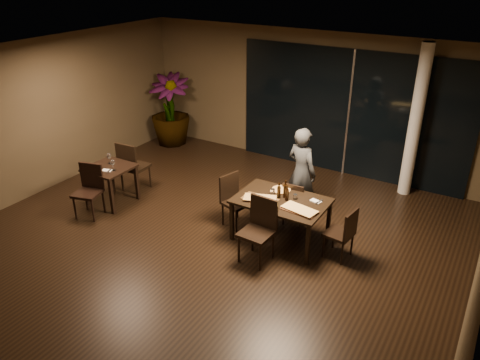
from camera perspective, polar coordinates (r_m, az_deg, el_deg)
name	(u,v)px	position (r m, az deg, el deg)	size (l,w,h in m)	color
ground	(205,244)	(7.96, -4.28, -7.76)	(8.00, 8.00, 0.00)	black
wall_back	(308,99)	(10.60, 8.25, 9.71)	(8.00, 0.10, 3.00)	#453925
wall_left	(32,119)	(10.03, -24.06, 6.78)	(0.10, 8.00, 3.00)	#453925
ceiling	(198,63)	(6.78, -5.13, 14.03)	(8.00, 8.00, 0.04)	silver
window_panel	(349,114)	(10.23, 13.17, 7.83)	(5.00, 0.06, 2.70)	black
column	(415,122)	(9.59, 20.59, 6.59)	(0.24, 0.24, 3.00)	silver
main_table	(281,204)	(7.76, 5.04, -2.90)	(1.50, 1.00, 0.75)	black
side_table	(110,173)	(9.28, -15.57, 0.84)	(0.80, 0.80, 0.75)	black
chair_main_far	(294,202)	(8.29, 6.64, -2.62)	(0.41, 0.41, 0.84)	black
chair_main_near	(260,226)	(7.31, 2.40, -5.65)	(0.50, 0.50, 1.03)	black
chair_main_left	(234,197)	(8.26, -0.79, -2.11)	(0.54, 0.54, 0.94)	black
chair_main_right	(344,231)	(7.52, 12.52, -6.14)	(0.46, 0.46, 0.88)	black
chair_side_far	(132,164)	(9.64, -13.08, 1.88)	(0.52, 0.52, 1.06)	black
chair_side_near	(89,187)	(9.00, -17.88, -0.84)	(0.56, 0.56, 0.98)	black
diner	(301,172)	(8.53, 7.50, 0.97)	(0.57, 0.38, 1.68)	#2D3033
potted_plant	(170,110)	(11.94, -8.53, 8.46)	(0.97, 0.97, 1.77)	#194517
pizza_board_left	(260,199)	(7.71, 2.46, -2.34)	(0.58, 0.29, 0.01)	#4E3319
pizza_board_right	(299,210)	(7.43, 7.26, -3.70)	(0.57, 0.28, 0.01)	#422515
oblong_pizza_left	(260,198)	(7.70, 2.46, -2.23)	(0.52, 0.24, 0.02)	maroon
oblong_pizza_right	(299,209)	(7.42, 7.26, -3.58)	(0.54, 0.25, 0.02)	#680E09
round_pizza	(281,190)	(8.03, 5.03, -1.21)	(0.32, 0.32, 0.01)	#B23813
bottle_a	(279,190)	(7.72, 4.76, -1.27)	(0.06, 0.06, 0.27)	black
bottle_b	(287,193)	(7.66, 5.75, -1.58)	(0.06, 0.06, 0.27)	black
bottle_c	(285,189)	(7.74, 5.54, -1.09)	(0.07, 0.07, 0.31)	black
tumbler_left	(272,192)	(7.87, 3.98, -1.43)	(0.08, 0.08, 0.10)	white
tumbler_right	(295,197)	(7.76, 6.75, -2.02)	(0.07, 0.07, 0.08)	white
napkin_near	(308,211)	(7.43, 8.29, -3.77)	(0.18, 0.10, 0.01)	silver
napkin_far	(316,201)	(7.74, 9.22, -2.57)	(0.18, 0.10, 0.01)	white
wine_glass_a	(109,159)	(9.34, -15.65, 2.52)	(0.09, 0.09, 0.20)	white
wine_glass_b	(113,165)	(9.02, -15.23, 1.73)	(0.09, 0.09, 0.20)	white
side_napkin	(107,170)	(9.07, -15.92, 1.13)	(0.18, 0.11, 0.01)	white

